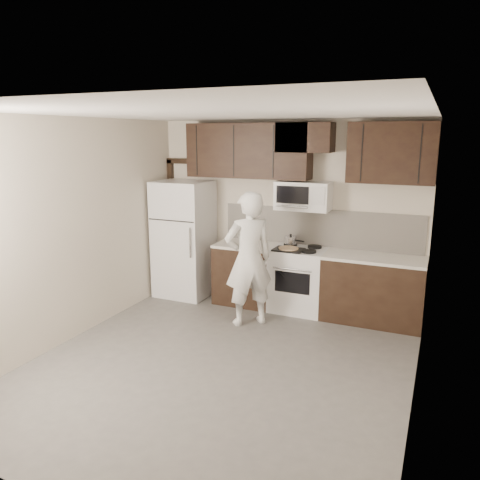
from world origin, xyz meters
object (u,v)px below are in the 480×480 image
Objects in this scene: stove at (299,279)px; microwave at (303,196)px; refrigerator at (184,239)px; person at (249,259)px.

stove is 1.20m from microwave.
refrigerator is 1.55m from person.
microwave reaches higher than person.
stove is 1.24× the size of microwave.
stove is at bearing -164.85° from person.
stove is 0.52× the size of refrigerator.
microwave is at bearing 90.10° from stove.
refrigerator is (-1.85, -0.05, 0.44)m from stove.
microwave is 0.42× the size of refrigerator.
stove is 0.53× the size of person.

